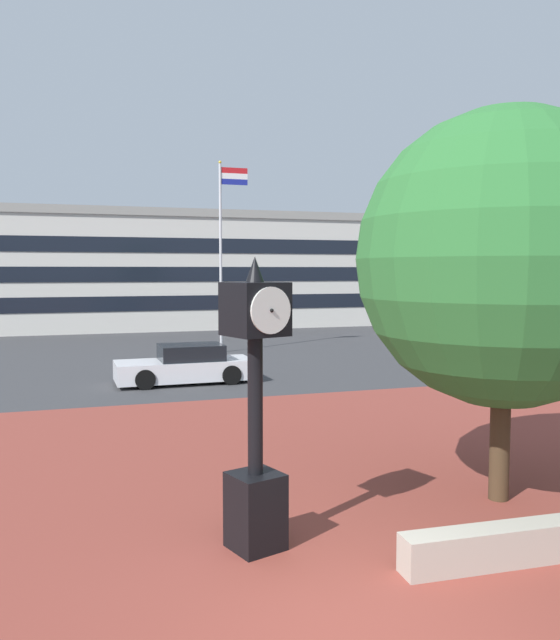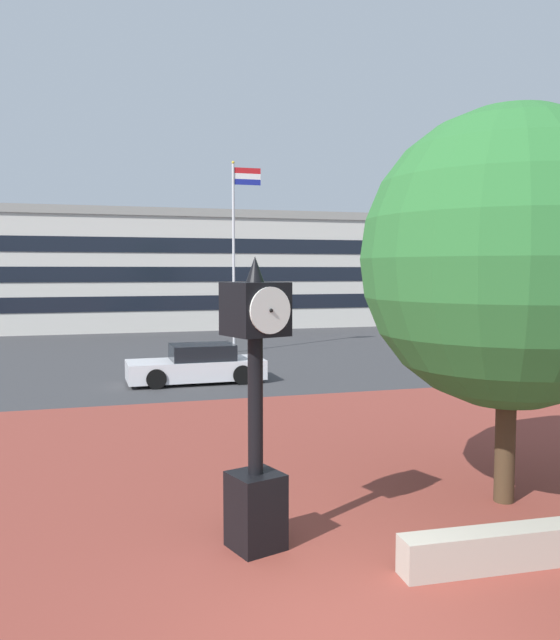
# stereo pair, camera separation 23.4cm
# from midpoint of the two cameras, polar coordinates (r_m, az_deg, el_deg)

# --- Properties ---
(ground_plane) EXTENTS (200.00, 200.00, 0.00)m
(ground_plane) POSITION_cam_midpoint_polar(r_m,az_deg,el_deg) (7.59, 7.67, -25.21)
(ground_plane) COLOR #38383A
(plaza_brick_paving) EXTENTS (44.00, 16.13, 0.01)m
(plaza_brick_paving) POSITION_cam_midpoint_polar(r_m,az_deg,el_deg) (11.10, -1.11, -15.29)
(plaza_brick_paving) COLOR brown
(plaza_brick_paving) RESTS_ON ground
(planter_wall) EXTENTS (3.21, 0.53, 0.50)m
(planter_wall) POSITION_cam_midpoint_polar(r_m,az_deg,el_deg) (9.22, 21.11, -18.17)
(planter_wall) COLOR #ADA393
(planter_wall) RESTS_ON ground
(street_clock) EXTENTS (0.89, 0.91, 3.93)m
(street_clock) POSITION_cam_midpoint_polar(r_m,az_deg,el_deg) (8.66, -1.41, -8.27)
(street_clock) COLOR black
(street_clock) RESTS_ON ground
(plaza_tree) EXTENTS (5.10, 4.75, 6.30)m
(plaza_tree) POSITION_cam_midpoint_polar(r_m,az_deg,el_deg) (11.14, 20.86, 4.52)
(plaza_tree) COLOR #42301E
(plaza_tree) RESTS_ON ground
(car_street_near) EXTENTS (4.53, 1.92, 1.28)m
(car_street_near) POSITION_cam_midpoint_polar(r_m,az_deg,el_deg) (21.72, -7.03, -4.01)
(car_street_near) COLOR silver
(car_street_near) RESTS_ON ground
(car_street_mid) EXTENTS (4.10, 1.91, 1.28)m
(car_street_mid) POSITION_cam_midpoint_polar(r_m,az_deg,el_deg) (26.96, 19.35, -2.58)
(car_street_mid) COLOR black
(car_street_mid) RESTS_ON ground
(flagpole_primary) EXTENTS (1.33, 0.14, 8.61)m
(flagpole_primary) POSITION_cam_midpoint_polar(r_m,az_deg,el_deg) (29.34, -3.71, 6.64)
(flagpole_primary) COLOR silver
(flagpole_primary) RESTS_ON ground
(civic_building) EXTENTS (28.91, 11.32, 7.48)m
(civic_building) POSITION_cam_midpoint_polar(r_m,az_deg,el_deg) (45.25, -7.45, 4.41)
(civic_building) COLOR beige
(civic_building) RESTS_ON ground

